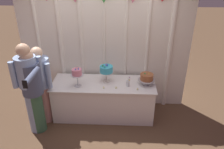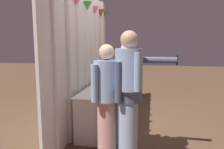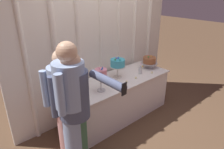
{
  "view_description": "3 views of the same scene",
  "coord_description": "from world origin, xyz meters",
  "px_view_note": "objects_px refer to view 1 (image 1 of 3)",
  "views": [
    {
      "loc": [
        0.34,
        -3.55,
        2.79
      ],
      "look_at": [
        0.16,
        0.05,
        0.93
      ],
      "focal_mm": 35.63,
      "sensor_mm": 36.0,
      "label": 1
    },
    {
      "loc": [
        -3.7,
        -0.69,
        1.48
      ],
      "look_at": [
        0.02,
        0.03,
        0.95
      ],
      "focal_mm": 32.97,
      "sensor_mm": 36.0,
      "label": 2
    },
    {
      "loc": [
        -2.14,
        -2.17,
        2.16
      ],
      "look_at": [
        -0.04,
        0.2,
        0.79
      ],
      "focal_mm": 32.97,
      "sensor_mm": 36.0,
      "label": 3
    }
  ],
  "objects_px": {
    "cake_table": "(104,99)",
    "guest_man_pink_jacket": "(42,83)",
    "cake_display_rightmost": "(147,78)",
    "tealight_near_left": "(116,88)",
    "cake_display_leftmost": "(77,73)",
    "tealight_near_right": "(137,89)",
    "guest_man_dark_suit": "(30,87)",
    "guest_girl_blue_dress": "(33,90)",
    "tealight_far_left": "(104,88)",
    "cake_display_center": "(106,70)",
    "flower_vase": "(128,83)"
  },
  "relations": [
    {
      "from": "cake_display_rightmost",
      "to": "tealight_near_left",
      "type": "bearing_deg",
      "value": -162.5
    },
    {
      "from": "cake_display_leftmost",
      "to": "guest_man_dark_suit",
      "type": "xyz_separation_m",
      "value": [
        -0.72,
        -0.38,
        -0.07
      ]
    },
    {
      "from": "guest_man_pink_jacket",
      "to": "guest_girl_blue_dress",
      "type": "height_order",
      "value": "guest_girl_blue_dress"
    },
    {
      "from": "flower_vase",
      "to": "guest_man_pink_jacket",
      "type": "distance_m",
      "value": 1.57
    },
    {
      "from": "cake_table",
      "to": "cake_display_rightmost",
      "type": "distance_m",
      "value": 0.95
    },
    {
      "from": "cake_display_leftmost",
      "to": "cake_display_center",
      "type": "xyz_separation_m",
      "value": [
        0.51,
        0.2,
        -0.02
      ]
    },
    {
      "from": "cake_table",
      "to": "tealight_far_left",
      "type": "relative_size",
      "value": 51.19
    },
    {
      "from": "flower_vase",
      "to": "guest_man_dark_suit",
      "type": "bearing_deg",
      "value": -165.47
    },
    {
      "from": "cake_display_rightmost",
      "to": "cake_display_leftmost",
      "type": "bearing_deg",
      "value": -174.41
    },
    {
      "from": "cake_display_center",
      "to": "tealight_far_left",
      "type": "distance_m",
      "value": 0.35
    },
    {
      "from": "cake_display_center",
      "to": "tealight_near_left",
      "type": "relative_size",
      "value": 8.73
    },
    {
      "from": "tealight_far_left",
      "to": "cake_display_rightmost",
      "type": "bearing_deg",
      "value": 13.01
    },
    {
      "from": "tealight_near_left",
      "to": "tealight_near_right",
      "type": "relative_size",
      "value": 1.1
    },
    {
      "from": "guest_man_pink_jacket",
      "to": "guest_man_dark_suit",
      "type": "bearing_deg",
      "value": -105.54
    },
    {
      "from": "guest_man_pink_jacket",
      "to": "guest_man_dark_suit",
      "type": "relative_size",
      "value": 0.9
    },
    {
      "from": "cake_table",
      "to": "cake_display_center",
      "type": "xyz_separation_m",
      "value": [
        0.05,
        0.07,
        0.61
      ]
    },
    {
      "from": "cake_display_leftmost",
      "to": "guest_man_pink_jacket",
      "type": "distance_m",
      "value": 0.67
    },
    {
      "from": "guest_man_pink_jacket",
      "to": "guest_man_dark_suit",
      "type": "xyz_separation_m",
      "value": [
        -0.08,
        -0.3,
        0.11
      ]
    },
    {
      "from": "cake_display_center",
      "to": "tealight_far_left",
      "type": "relative_size",
      "value": 9.74
    },
    {
      "from": "flower_vase",
      "to": "cake_display_center",
      "type": "bearing_deg",
      "value": 159.43
    },
    {
      "from": "cake_display_center",
      "to": "guest_man_pink_jacket",
      "type": "xyz_separation_m",
      "value": [
        -1.16,
        -0.28,
        -0.16
      ]
    },
    {
      "from": "cake_display_rightmost",
      "to": "guest_girl_blue_dress",
      "type": "distance_m",
      "value": 2.02
    },
    {
      "from": "cake_table",
      "to": "guest_man_dark_suit",
      "type": "distance_m",
      "value": 1.4
    },
    {
      "from": "cake_display_leftmost",
      "to": "tealight_far_left",
      "type": "bearing_deg",
      "value": -6.7
    },
    {
      "from": "cake_display_center",
      "to": "guest_man_dark_suit",
      "type": "bearing_deg",
      "value": -154.9
    },
    {
      "from": "tealight_far_left",
      "to": "guest_girl_blue_dress",
      "type": "relative_size",
      "value": 0.02
    },
    {
      "from": "guest_man_dark_suit",
      "to": "tealight_near_left",
      "type": "bearing_deg",
      "value": 13.06
    },
    {
      "from": "cake_table",
      "to": "tealight_far_left",
      "type": "xyz_separation_m",
      "value": [
        0.02,
        -0.19,
        0.37
      ]
    },
    {
      "from": "tealight_near_left",
      "to": "tealight_near_right",
      "type": "height_order",
      "value": "tealight_near_right"
    },
    {
      "from": "cake_display_leftmost",
      "to": "cake_display_rightmost",
      "type": "height_order",
      "value": "cake_display_leftmost"
    },
    {
      "from": "cake_table",
      "to": "cake_display_center",
      "type": "distance_m",
      "value": 0.61
    },
    {
      "from": "cake_table",
      "to": "tealight_far_left",
      "type": "bearing_deg",
      "value": -83.41
    },
    {
      "from": "cake_display_rightmost",
      "to": "flower_vase",
      "type": "height_order",
      "value": "cake_display_rightmost"
    },
    {
      "from": "cake_table",
      "to": "guest_man_pink_jacket",
      "type": "bearing_deg",
      "value": -168.98
    },
    {
      "from": "guest_man_dark_suit",
      "to": "guest_girl_blue_dress",
      "type": "relative_size",
      "value": 1.08
    },
    {
      "from": "cake_display_rightmost",
      "to": "tealight_near_left",
      "type": "relative_size",
      "value": 7.43
    },
    {
      "from": "guest_man_pink_jacket",
      "to": "guest_girl_blue_dress",
      "type": "distance_m",
      "value": 0.31
    },
    {
      "from": "tealight_far_left",
      "to": "guest_man_pink_jacket",
      "type": "distance_m",
      "value": 1.13
    },
    {
      "from": "cake_table",
      "to": "flower_vase",
      "type": "distance_m",
      "value": 0.64
    },
    {
      "from": "cake_display_leftmost",
      "to": "tealight_near_right",
      "type": "distance_m",
      "value": 1.12
    },
    {
      "from": "cake_table",
      "to": "cake_display_rightmost",
      "type": "height_order",
      "value": "cake_display_rightmost"
    },
    {
      "from": "cake_display_center",
      "to": "flower_vase",
      "type": "xyz_separation_m",
      "value": [
        0.41,
        -0.15,
        -0.18
      ]
    },
    {
      "from": "cake_table",
      "to": "tealight_far_left",
      "type": "height_order",
      "value": "tealight_far_left"
    },
    {
      "from": "cake_display_rightmost",
      "to": "guest_man_dark_suit",
      "type": "height_order",
      "value": "guest_man_dark_suit"
    },
    {
      "from": "tealight_near_left",
      "to": "guest_man_dark_suit",
      "type": "relative_size",
      "value": 0.03
    },
    {
      "from": "cake_table",
      "to": "cake_display_center",
      "type": "bearing_deg",
      "value": 51.99
    },
    {
      "from": "tealight_far_left",
      "to": "guest_man_dark_suit",
      "type": "distance_m",
      "value": 1.26
    },
    {
      "from": "guest_girl_blue_dress",
      "to": "guest_man_dark_suit",
      "type": "bearing_deg",
      "value": 175.07
    },
    {
      "from": "cake_display_leftmost",
      "to": "guest_girl_blue_dress",
      "type": "distance_m",
      "value": 0.8
    },
    {
      "from": "cake_display_leftmost",
      "to": "tealight_near_right",
      "type": "relative_size",
      "value": 9.82
    }
  ]
}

